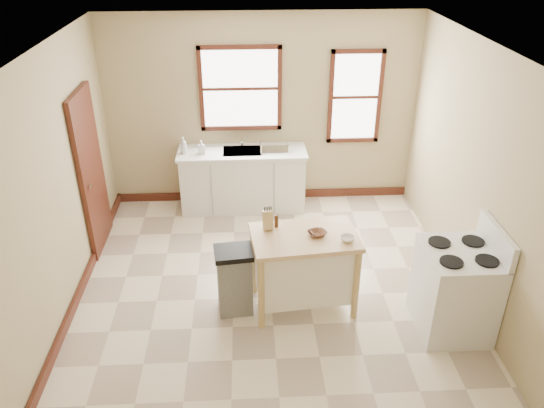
{
  "coord_description": "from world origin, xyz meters",
  "views": [
    {
      "loc": [
        -0.25,
        -4.88,
        3.91
      ],
      "look_at": [
        0.03,
        0.4,
        1.02
      ],
      "focal_mm": 35.0,
      "sensor_mm": 36.0,
      "label": 1
    }
  ],
  "objects_px": {
    "bowl_c": "(347,239)",
    "pepper_grinder": "(276,221)",
    "dish_rack": "(274,147)",
    "bowl_a": "(316,234)",
    "soap_bottle_b": "(202,147)",
    "soap_bottle_a": "(184,145)",
    "knife_block": "(268,221)",
    "gas_stove": "(457,280)",
    "bowl_b": "(319,233)",
    "kitchen_island": "(303,271)",
    "trash_bin": "(235,281)"
  },
  "relations": [
    {
      "from": "kitchen_island",
      "to": "pepper_grinder",
      "type": "height_order",
      "value": "pepper_grinder"
    },
    {
      "from": "bowl_c",
      "to": "trash_bin",
      "type": "distance_m",
      "value": 1.32
    },
    {
      "from": "bowl_c",
      "to": "gas_stove",
      "type": "bearing_deg",
      "value": -16.14
    },
    {
      "from": "soap_bottle_b",
      "to": "bowl_c",
      "type": "relative_size",
      "value": 1.32
    },
    {
      "from": "knife_block",
      "to": "bowl_b",
      "type": "distance_m",
      "value": 0.56
    },
    {
      "from": "trash_bin",
      "to": "gas_stove",
      "type": "xyz_separation_m",
      "value": [
        2.3,
        -0.4,
        0.21
      ]
    },
    {
      "from": "bowl_b",
      "to": "trash_bin",
      "type": "distance_m",
      "value": 1.06
    },
    {
      "from": "gas_stove",
      "to": "soap_bottle_a",
      "type": "bearing_deg",
      "value": 137.72
    },
    {
      "from": "soap_bottle_a",
      "to": "knife_block",
      "type": "height_order",
      "value": "soap_bottle_a"
    },
    {
      "from": "bowl_b",
      "to": "knife_block",
      "type": "bearing_deg",
      "value": 163.67
    },
    {
      "from": "kitchen_island",
      "to": "bowl_c",
      "type": "distance_m",
      "value": 0.66
    },
    {
      "from": "knife_block",
      "to": "dish_rack",
      "type": "bearing_deg",
      "value": 73.81
    },
    {
      "from": "soap_bottle_b",
      "to": "bowl_b",
      "type": "bearing_deg",
      "value": -71.39
    },
    {
      "from": "dish_rack",
      "to": "bowl_a",
      "type": "relative_size",
      "value": 2.35
    },
    {
      "from": "knife_block",
      "to": "bowl_c",
      "type": "relative_size",
      "value": 1.35
    },
    {
      "from": "soap_bottle_b",
      "to": "bowl_c",
      "type": "height_order",
      "value": "soap_bottle_b"
    },
    {
      "from": "knife_block",
      "to": "bowl_c",
      "type": "bearing_deg",
      "value": -30.41
    },
    {
      "from": "bowl_c",
      "to": "pepper_grinder",
      "type": "bearing_deg",
      "value": 156.07
    },
    {
      "from": "bowl_c",
      "to": "gas_stove",
      "type": "height_order",
      "value": "gas_stove"
    },
    {
      "from": "soap_bottle_b",
      "to": "bowl_a",
      "type": "bearing_deg",
      "value": -72.07
    },
    {
      "from": "soap_bottle_a",
      "to": "dish_rack",
      "type": "distance_m",
      "value": 1.3
    },
    {
      "from": "pepper_grinder",
      "to": "bowl_b",
      "type": "distance_m",
      "value": 0.48
    },
    {
      "from": "soap_bottle_a",
      "to": "bowl_a",
      "type": "height_order",
      "value": "soap_bottle_a"
    },
    {
      "from": "bowl_b",
      "to": "trash_bin",
      "type": "relative_size",
      "value": 0.21
    },
    {
      "from": "soap_bottle_b",
      "to": "bowl_a",
      "type": "height_order",
      "value": "soap_bottle_b"
    },
    {
      "from": "soap_bottle_a",
      "to": "bowl_b",
      "type": "xyz_separation_m",
      "value": [
        1.63,
        -2.29,
        -0.1
      ]
    },
    {
      "from": "knife_block",
      "to": "gas_stove",
      "type": "distance_m",
      "value": 2.06
    },
    {
      "from": "soap_bottle_b",
      "to": "kitchen_island",
      "type": "distance_m",
      "value": 2.64
    },
    {
      "from": "dish_rack",
      "to": "bowl_b",
      "type": "xyz_separation_m",
      "value": [
        0.34,
        -2.33,
        -0.03
      ]
    },
    {
      "from": "kitchen_island",
      "to": "bowl_b",
      "type": "xyz_separation_m",
      "value": [
        0.15,
        0.0,
        0.48
      ]
    },
    {
      "from": "trash_bin",
      "to": "dish_rack",
      "type": "bearing_deg",
      "value": 70.12
    },
    {
      "from": "pepper_grinder",
      "to": "gas_stove",
      "type": "bearing_deg",
      "value": -19.32
    },
    {
      "from": "pepper_grinder",
      "to": "bowl_b",
      "type": "relative_size",
      "value": 0.91
    },
    {
      "from": "bowl_a",
      "to": "bowl_c",
      "type": "distance_m",
      "value": 0.34
    },
    {
      "from": "knife_block",
      "to": "pepper_grinder",
      "type": "relative_size",
      "value": 1.33
    },
    {
      "from": "soap_bottle_b",
      "to": "knife_block",
      "type": "distance_m",
      "value": 2.27
    },
    {
      "from": "soap_bottle_a",
      "to": "bowl_c",
      "type": "height_order",
      "value": "soap_bottle_a"
    },
    {
      "from": "bowl_b",
      "to": "pepper_grinder",
      "type": "bearing_deg",
      "value": 156.79
    },
    {
      "from": "bowl_a",
      "to": "gas_stove",
      "type": "distance_m",
      "value": 1.52
    },
    {
      "from": "bowl_c",
      "to": "gas_stove",
      "type": "xyz_separation_m",
      "value": [
        1.1,
        -0.32,
        -0.33
      ]
    },
    {
      "from": "pepper_grinder",
      "to": "gas_stove",
      "type": "distance_m",
      "value": 1.97
    },
    {
      "from": "soap_bottle_a",
      "to": "knife_block",
      "type": "relative_size",
      "value": 1.21
    },
    {
      "from": "soap_bottle_b",
      "to": "gas_stove",
      "type": "bearing_deg",
      "value": -57.21
    },
    {
      "from": "soap_bottle_a",
      "to": "pepper_grinder",
      "type": "distance_m",
      "value": 2.41
    },
    {
      "from": "gas_stove",
      "to": "dish_rack",
      "type": "bearing_deg",
      "value": 121.71
    },
    {
      "from": "soap_bottle_a",
      "to": "gas_stove",
      "type": "xyz_separation_m",
      "value": [
        3.01,
        -2.74,
        -0.43
      ]
    },
    {
      "from": "knife_block",
      "to": "gas_stove",
      "type": "xyz_separation_m",
      "value": [
        1.92,
        -0.61,
        -0.41
      ]
    },
    {
      "from": "soap_bottle_b",
      "to": "trash_bin",
      "type": "bearing_deg",
      "value": -91.34
    },
    {
      "from": "knife_block",
      "to": "bowl_b",
      "type": "xyz_separation_m",
      "value": [
        0.54,
        -0.16,
        -0.08
      ]
    },
    {
      "from": "gas_stove",
      "to": "knife_block",
      "type": "bearing_deg",
      "value": 162.44
    }
  ]
}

